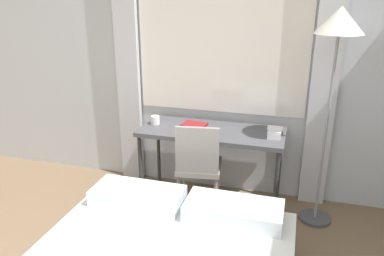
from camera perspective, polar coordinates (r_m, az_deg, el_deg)
wall_back_with_window at (r=3.74m, az=1.84°, el=10.28°), size 5.36×0.13×2.70m
desk at (r=3.54m, az=3.00°, el=-1.23°), size 1.36×0.56×0.77m
desk_chair at (r=3.42m, az=0.99°, el=-5.35°), size 0.46×0.46×0.91m
standing_lamp at (r=3.20m, az=21.32°, el=12.31°), size 0.38×0.38×1.89m
telephone at (r=3.41m, az=12.49°, el=-0.65°), size 0.13×0.17×0.09m
book at (r=3.60m, az=0.33°, el=0.49°), size 0.25×0.21×0.02m
mug at (r=3.66m, az=-5.61°, el=1.21°), size 0.09×0.09×0.08m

